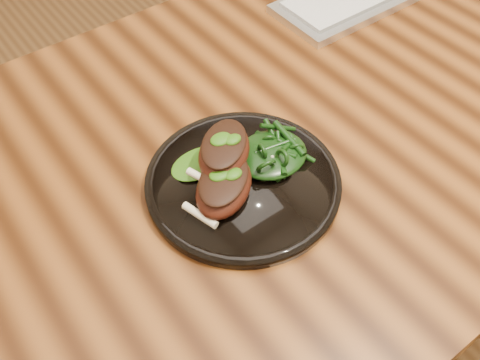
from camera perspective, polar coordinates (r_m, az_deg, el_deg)
name	(u,v)px	position (r m, az deg, el deg)	size (l,w,h in m)	color
desk	(364,110)	(1.00, 13.10, 7.32)	(1.60, 0.80, 0.75)	#321606
plate	(243,182)	(0.74, 0.33, -0.20)	(0.27, 0.27, 0.02)	black
lamb_chop_front	(224,185)	(0.69, -1.76, -0.54)	(0.13, 0.12, 0.05)	#43170D
lamb_chop_back	(224,151)	(0.71, -1.74, 3.16)	(0.12, 0.12, 0.05)	#43170D
herb_smear	(199,163)	(0.75, -4.39, 1.79)	(0.09, 0.06, 0.01)	#1B4A08
greens_heap	(272,151)	(0.74, 3.39, 3.10)	(0.10, 0.10, 0.04)	black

